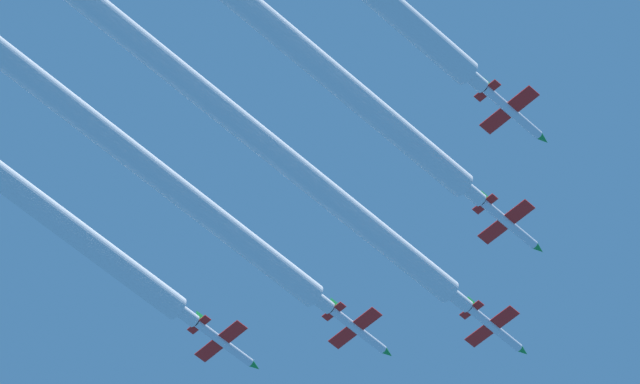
{
  "coord_description": "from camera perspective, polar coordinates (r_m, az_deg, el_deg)",
  "views": [
    {
      "loc": [
        115.71,
        -139.62,
        2.33
      ],
      "look_at": [
        -0.06,
        -24.58,
        225.38
      ],
      "focal_mm": 125.2,
      "sensor_mm": 36.0,
      "label": 1
    }
  ],
  "objects": [
    {
      "name": "jet_lead",
      "position": [
        293.27,
        4.52,
        -3.52
      ],
      "size": [
        8.1,
        11.8,
        2.84
      ],
      "color": "silver"
    },
    {
      "name": "jet_left_wingman",
      "position": [
        290.87,
        1.01,
        -3.57
      ],
      "size": [
        8.1,
        11.8,
        2.84
      ],
      "color": "silver"
    },
    {
      "name": "smoke_trail_left_wingman",
      "position": [
        273.39,
        -5.41,
        1.39
      ],
      "size": [
        3.29,
        76.39,
        3.29
      ],
      "color": "white"
    },
    {
      "name": "jet_right_wingman",
      "position": [
        280.82,
        4.89,
        -0.85
      ],
      "size": [
        8.1,
        11.8,
        2.84
      ],
      "color": "silver"
    },
    {
      "name": "jet_outer_left",
      "position": [
        290.38,
        -2.43,
        -3.91
      ],
      "size": [
        8.1,
        11.8,
        2.84
      ],
      "color": "silver"
    },
    {
      "name": "smoke_trail_lead",
      "position": [
        270.73,
        -2.93,
        2.45
      ],
      "size": [
        3.29,
        93.33,
        3.29
      ],
      "color": "white"
    },
    {
      "name": "jet_outer_right",
      "position": [
        269.01,
        4.98,
        2.02
      ],
      "size": [
        8.1,
        11.8,
        2.84
      ],
      "color": "silver"
    }
  ]
}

